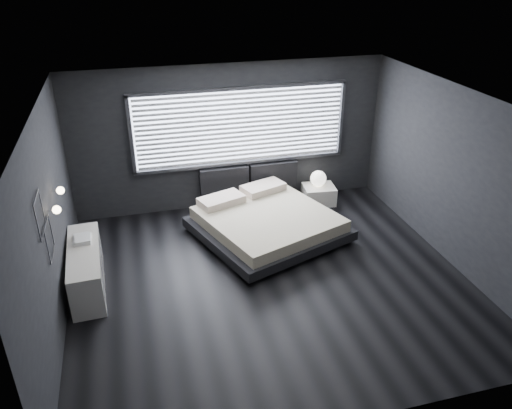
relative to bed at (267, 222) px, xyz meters
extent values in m
plane|color=black|center=(-0.32, -1.32, -0.28)|extent=(6.00, 6.00, 0.00)
plane|color=white|center=(-0.32, -1.32, 2.52)|extent=(6.00, 6.00, 0.00)
cube|color=black|center=(-0.32, 1.43, 1.12)|extent=(6.00, 0.04, 2.80)
cube|color=black|center=(-0.32, -4.07, 1.12)|extent=(6.00, 0.04, 2.80)
cube|color=black|center=(-3.32, -1.32, 1.12)|extent=(0.04, 5.50, 2.80)
cube|color=black|center=(2.68, -1.32, 1.12)|extent=(0.04, 5.50, 2.80)
cube|color=white|center=(-0.12, 1.41, 1.33)|extent=(4.00, 0.02, 1.38)
cube|color=#47474C|center=(-2.16, 1.38, 1.33)|extent=(0.06, 0.08, 1.48)
cube|color=#47474C|center=(1.92, 1.38, 1.33)|extent=(0.06, 0.08, 1.48)
cube|color=#47474C|center=(-0.12, 1.38, 2.06)|extent=(4.14, 0.08, 0.06)
cube|color=#47474C|center=(-0.12, 1.38, 0.60)|extent=(4.14, 0.08, 0.06)
cube|color=silver|center=(-0.12, 1.35, 1.33)|extent=(3.94, 0.03, 1.32)
cube|color=black|center=(-0.49, 1.32, 0.29)|extent=(0.96, 0.16, 0.52)
cube|color=black|center=(0.51, 1.32, 0.29)|extent=(0.96, 0.16, 0.52)
cylinder|color=silver|center=(-3.27, -1.27, 1.32)|extent=(0.10, 0.02, 0.02)
sphere|color=#FFE5B7|center=(-3.20, -1.27, 1.32)|extent=(0.11, 0.11, 0.11)
cylinder|color=silver|center=(-3.27, -0.67, 1.32)|extent=(0.10, 0.02, 0.02)
sphere|color=#FFE5B7|center=(-3.20, -0.67, 1.32)|extent=(0.11, 0.11, 0.11)
cube|color=#47474C|center=(-3.30, -1.87, 1.80)|extent=(0.01, 0.46, 0.02)
cube|color=#47474C|center=(-3.30, -1.87, 1.34)|extent=(0.01, 0.46, 0.02)
cube|color=#47474C|center=(-3.30, -1.64, 1.57)|extent=(0.01, 0.02, 0.46)
cube|color=#47474C|center=(-3.30, -2.10, 1.57)|extent=(0.01, 0.02, 0.46)
cube|color=#47474C|center=(-3.30, -1.62, 1.33)|extent=(0.01, 0.46, 0.02)
cube|color=#47474C|center=(-3.30, -1.62, 0.87)|extent=(0.01, 0.46, 0.02)
cube|color=#47474C|center=(-3.30, -1.39, 1.10)|extent=(0.01, 0.02, 0.46)
cube|color=#47474C|center=(-3.30, -1.85, 1.10)|extent=(0.01, 0.02, 0.46)
cube|color=black|center=(-0.62, -1.21, -0.23)|extent=(0.16, 0.16, 0.08)
cube|color=black|center=(1.24, -0.54, -0.23)|extent=(0.16, 0.16, 0.08)
cube|color=black|center=(-1.21, 0.46, -0.23)|extent=(0.16, 0.16, 0.08)
cube|color=black|center=(0.65, 1.13, -0.23)|extent=(0.16, 0.16, 0.08)
cube|color=black|center=(0.01, -0.04, -0.11)|extent=(2.89, 2.83, 0.17)
cube|color=#C2B89B|center=(0.01, -0.04, 0.08)|extent=(2.61, 2.61, 0.21)
cube|color=beige|center=(-0.70, 0.56, 0.25)|extent=(0.91, 0.69, 0.14)
cube|color=beige|center=(0.18, 0.88, 0.25)|extent=(0.91, 0.69, 0.14)
cube|color=white|center=(1.38, 0.99, -0.09)|extent=(0.67, 0.58, 0.36)
sphere|color=white|center=(1.37, 1.03, 0.24)|extent=(0.32, 0.32, 0.32)
cube|color=white|center=(-3.04, -0.77, 0.05)|extent=(0.53, 1.66, 0.66)
cube|color=#47474C|center=(-2.81, -0.76, 0.05)|extent=(0.08, 1.63, 0.64)
cube|color=white|center=(-3.06, -0.50, 0.40)|extent=(0.26, 0.34, 0.04)
cube|color=white|center=(-3.05, -0.52, 0.44)|extent=(0.25, 0.32, 0.03)
camera|label=1|loc=(-2.18, -7.44, 4.32)|focal=35.00mm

